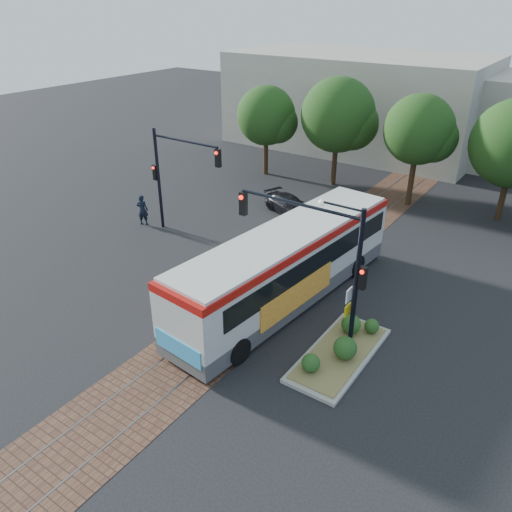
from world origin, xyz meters
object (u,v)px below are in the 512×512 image
(traffic_island, at_px, (341,348))
(officer, at_px, (142,210))
(signal_pole_left, at_px, (172,169))
(signal_pole_main, at_px, (327,254))
(parked_car, at_px, (289,205))
(city_bus, at_px, (288,263))

(traffic_island, distance_m, officer, 16.22)
(signal_pole_left, distance_m, officer, 3.78)
(signal_pole_main, height_order, officer, signal_pole_main)
(signal_pole_left, distance_m, parked_car, 8.09)
(signal_pole_left, bearing_deg, city_bus, -16.08)
(officer, relative_size, parked_car, 0.48)
(city_bus, relative_size, parked_car, 3.35)
(signal_pole_main, bearing_deg, officer, 163.14)
(signal_pole_left, bearing_deg, parked_car, 56.49)
(city_bus, xyz_separation_m, officer, (-11.72, 2.31, -1.00))
(city_bus, relative_size, traffic_island, 2.56)
(officer, height_order, parked_car, officer)
(signal_pole_main, bearing_deg, traffic_island, -5.36)
(traffic_island, xyz_separation_m, parked_car, (-9.11, 11.06, 0.25))
(signal_pole_main, distance_m, officer, 15.60)
(parked_car, bearing_deg, city_bus, -126.88)
(traffic_island, bearing_deg, signal_pole_main, 174.64)
(traffic_island, distance_m, signal_pole_left, 14.50)
(signal_pole_left, height_order, officer, signal_pole_left)
(city_bus, xyz_separation_m, traffic_island, (3.85, -2.20, -1.62))
(city_bus, distance_m, signal_pole_left, 9.90)
(city_bus, bearing_deg, officer, 174.32)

